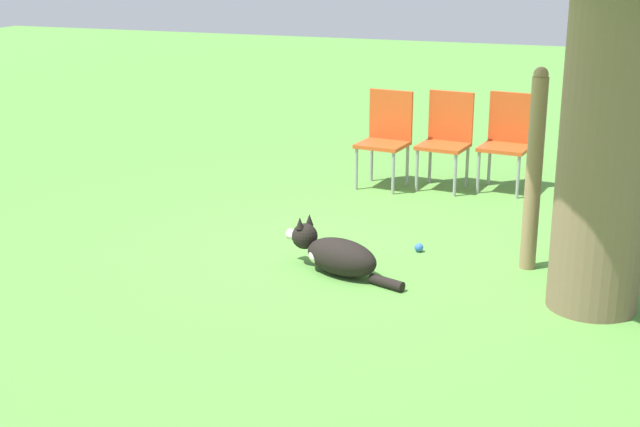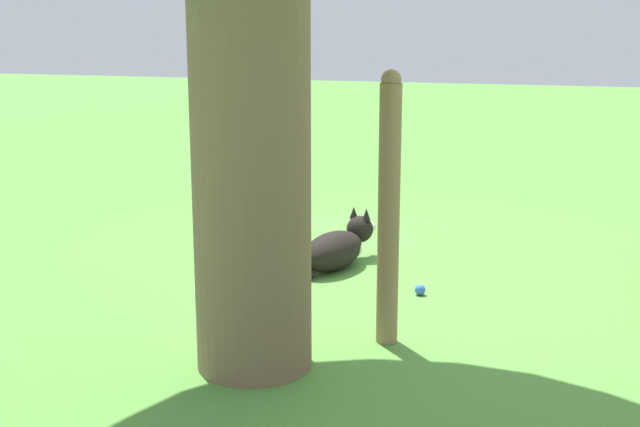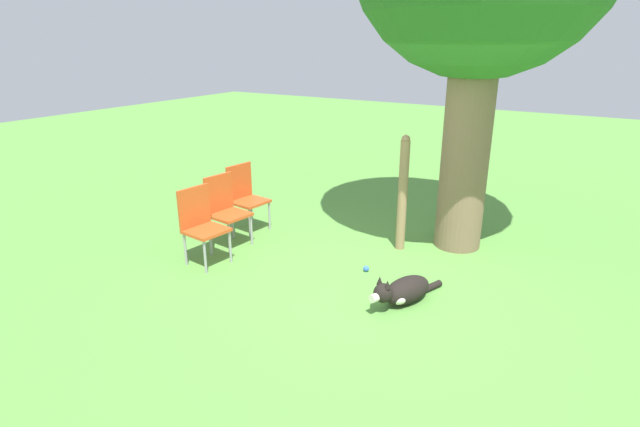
{
  "view_description": "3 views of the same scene",
  "coord_description": "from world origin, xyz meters",
  "px_view_note": "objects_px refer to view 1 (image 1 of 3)",
  "views": [
    {
      "loc": [
        5.98,
        1.68,
        2.3
      ],
      "look_at": [
        0.38,
        -0.34,
        0.47
      ],
      "focal_mm": 50.0,
      "sensor_mm": 36.0,
      "label": 1
    },
    {
      "loc": [
        -1.06,
        5.54,
        1.8
      ],
      "look_at": [
        0.37,
        -0.12,
        0.41
      ],
      "focal_mm": 50.0,
      "sensor_mm": 36.0,
      "label": 2
    },
    {
      "loc": [
        1.9,
        -4.55,
        2.57
      ],
      "look_at": [
        -1.09,
        0.37,
        0.53
      ],
      "focal_mm": 28.0,
      "sensor_mm": 36.0,
      "label": 3
    }
  ],
  "objects_px": {
    "red_chair_1": "(447,135)",
    "tennis_ball": "(419,248)",
    "dog": "(335,254)",
    "fence_post": "(534,170)",
    "red_chair_0": "(386,133)",
    "red_chair_2": "(508,136)"
  },
  "relations": [
    {
      "from": "red_chair_1",
      "to": "tennis_ball",
      "type": "height_order",
      "value": "red_chair_1"
    },
    {
      "from": "dog",
      "to": "fence_post",
      "type": "xyz_separation_m",
      "value": [
        -0.57,
        1.29,
        0.6
      ]
    },
    {
      "from": "fence_post",
      "to": "red_chair_1",
      "type": "xyz_separation_m",
      "value": [
        -1.99,
        -1.05,
        -0.22
      ]
    },
    {
      "from": "fence_post",
      "to": "tennis_ball",
      "type": "height_order",
      "value": "fence_post"
    },
    {
      "from": "dog",
      "to": "red_chair_0",
      "type": "relative_size",
      "value": 1.09
    },
    {
      "from": "dog",
      "to": "red_chair_2",
      "type": "height_order",
      "value": "red_chair_2"
    },
    {
      "from": "fence_post",
      "to": "tennis_ball",
      "type": "bearing_deg",
      "value": -94.72
    },
    {
      "from": "tennis_ball",
      "to": "red_chair_0",
      "type": "bearing_deg",
      "value": -156.52
    },
    {
      "from": "red_chair_0",
      "to": "tennis_ball",
      "type": "height_order",
      "value": "red_chair_0"
    },
    {
      "from": "fence_post",
      "to": "red_chair_0",
      "type": "xyz_separation_m",
      "value": [
        -1.86,
        -1.61,
        -0.22
      ]
    },
    {
      "from": "tennis_ball",
      "to": "red_chair_2",
      "type": "bearing_deg",
      "value": 170.45
    },
    {
      "from": "red_chair_1",
      "to": "red_chair_0",
      "type": "bearing_deg",
      "value": -70.05
    },
    {
      "from": "dog",
      "to": "red_chair_0",
      "type": "distance_m",
      "value": 2.48
    },
    {
      "from": "red_chair_1",
      "to": "red_chair_2",
      "type": "distance_m",
      "value": 0.58
    },
    {
      "from": "dog",
      "to": "red_chair_0",
      "type": "xyz_separation_m",
      "value": [
        -2.43,
        -0.32,
        0.38
      ]
    },
    {
      "from": "red_chair_0",
      "to": "tennis_ball",
      "type": "relative_size",
      "value": 13.54
    },
    {
      "from": "dog",
      "to": "fence_post",
      "type": "height_order",
      "value": "fence_post"
    },
    {
      "from": "red_chair_0",
      "to": "tennis_ball",
      "type": "xyz_separation_m",
      "value": [
        1.79,
        0.78,
        -0.48
      ]
    },
    {
      "from": "red_chair_1",
      "to": "tennis_ball",
      "type": "relative_size",
      "value": 13.54
    },
    {
      "from": "red_chair_0",
      "to": "tennis_ball",
      "type": "distance_m",
      "value": 2.01
    },
    {
      "from": "red_chair_2",
      "to": "tennis_ball",
      "type": "distance_m",
      "value": 2.13
    },
    {
      "from": "red_chair_0",
      "to": "red_chair_2",
      "type": "distance_m",
      "value": 1.15
    }
  ]
}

